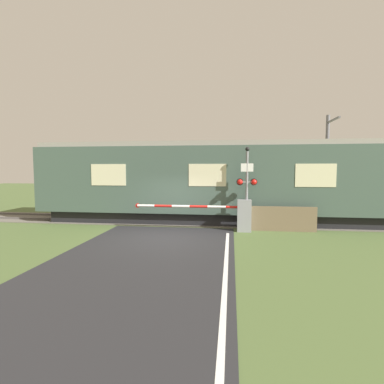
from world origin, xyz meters
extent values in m
plane|color=#4C6033|center=(0.00, 0.00, 0.00)|extent=(80.00, 80.00, 0.00)
cube|color=#262628|center=(0.00, -8.00, 0.01)|extent=(5.53, 20.00, 0.02)
cube|color=silver|center=(2.51, -8.00, 0.02)|extent=(0.12, 18.00, 0.00)
cube|color=#666056|center=(0.00, 3.78, 0.01)|extent=(36.00, 3.20, 0.03)
cube|color=#595451|center=(0.00, 3.06, 0.08)|extent=(36.00, 0.08, 0.10)
cube|color=#595451|center=(0.00, 4.50, 0.08)|extent=(36.00, 0.08, 0.10)
cube|color=black|center=(1.54, 3.78, 0.30)|extent=(16.07, 2.63, 0.60)
cube|color=#42564C|center=(1.54, 3.78, 2.22)|extent=(17.47, 3.10, 3.23)
cube|color=gray|center=(1.54, 3.78, 3.95)|extent=(17.12, 2.85, 0.24)
cube|color=beige|center=(6.34, 2.22, 2.46)|extent=(1.75, 0.02, 1.03)
cube|color=beige|center=(1.54, 2.22, 2.46)|extent=(1.75, 0.02, 1.03)
cube|color=beige|center=(-3.27, 2.22, 2.46)|extent=(1.75, 0.02, 1.03)
cube|color=gray|center=(3.21, 1.54, 0.70)|extent=(0.60, 0.44, 1.40)
cylinder|color=gray|center=(3.21, 1.54, 1.07)|extent=(0.16, 0.16, 0.18)
cylinder|color=red|center=(2.81, 1.54, 1.07)|extent=(0.80, 0.11, 0.11)
cylinder|color=white|center=(2.01, 1.54, 1.07)|extent=(0.80, 0.11, 0.11)
cylinder|color=red|center=(1.20, 1.54, 1.07)|extent=(0.80, 0.11, 0.11)
cylinder|color=white|center=(0.40, 1.54, 1.07)|extent=(0.80, 0.11, 0.11)
cylinder|color=red|center=(-0.40, 1.54, 1.07)|extent=(0.80, 0.11, 0.11)
cylinder|color=white|center=(-1.21, 1.54, 1.07)|extent=(0.80, 0.11, 0.11)
cylinder|color=red|center=(-1.61, 1.54, 1.07)|extent=(0.20, 0.02, 0.20)
cylinder|color=gray|center=(3.32, 1.69, 1.75)|extent=(0.11, 0.11, 3.51)
cube|color=gray|center=(3.32, 1.69, 2.17)|extent=(0.72, 0.07, 0.07)
sphere|color=red|center=(3.02, 1.64, 2.17)|extent=(0.24, 0.24, 0.24)
sphere|color=red|center=(3.62, 1.64, 2.17)|extent=(0.24, 0.24, 0.24)
cylinder|color=black|center=(3.02, 1.75, 2.17)|extent=(0.30, 0.06, 0.30)
cylinder|color=black|center=(3.62, 1.75, 2.17)|extent=(0.30, 0.06, 0.30)
cube|color=white|center=(3.32, 1.65, 2.80)|extent=(0.54, 0.02, 0.36)
sphere|color=black|center=(3.32, 1.69, 3.61)|extent=(0.18, 0.18, 0.18)
cylinder|color=slate|center=(7.88, 5.88, 2.85)|extent=(0.20, 0.20, 5.69)
cube|color=slate|center=(7.88, 4.98, 5.29)|extent=(0.10, 1.80, 0.08)
cube|color=#726047|center=(4.65, 1.79, 0.55)|extent=(3.38, 0.06, 1.10)
camera|label=1|loc=(2.64, -11.62, 2.75)|focal=28.00mm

